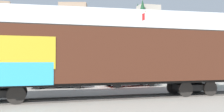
# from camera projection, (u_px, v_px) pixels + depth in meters

# --- Properties ---
(ground_plane) EXTENTS (260.00, 260.00, 0.00)m
(ground_plane) POSITION_uv_depth(u_px,v_px,m) (104.00, 99.00, 14.50)
(ground_plane) COLOR gray
(track) EXTENTS (59.96, 5.82, 0.08)m
(track) POSITION_uv_depth(u_px,v_px,m) (101.00, 98.00, 14.45)
(track) COLOR #4C4742
(track) RESTS_ON ground_plane
(freight_car) EXTENTS (18.03, 4.20, 4.14)m
(freight_car) POSITION_uv_depth(u_px,v_px,m) (105.00, 57.00, 14.56)
(freight_car) COLOR #472316
(freight_car) RESTS_ON ground_plane
(flagpole) EXTENTS (0.34, 1.51, 8.05)m
(flagpole) POSITION_uv_depth(u_px,v_px,m) (144.00, 35.00, 30.08)
(flagpole) COLOR silver
(flagpole) RESTS_ON ground_plane
(hillside) EXTENTS (110.02, 42.50, 18.73)m
(hillside) POSITION_uv_depth(u_px,v_px,m) (67.00, 44.00, 75.12)
(hillside) COLOR silver
(hillside) RESTS_ON ground_plane
(parked_car_black) EXTENTS (4.52, 1.93, 1.70)m
(parked_car_black) POSITION_uv_depth(u_px,v_px,m) (57.00, 77.00, 20.31)
(parked_car_black) COLOR black
(parked_car_black) RESTS_ON ground_plane
(parked_car_red) EXTENTS (4.85, 2.69, 1.75)m
(parked_car_red) POSITION_uv_depth(u_px,v_px,m) (130.00, 76.00, 21.59)
(parked_car_red) COLOR #B21E1E
(parked_car_red) RESTS_ON ground_plane
(parked_car_green) EXTENTS (4.53, 2.59, 1.57)m
(parked_car_green) POSITION_uv_depth(u_px,v_px,m) (191.00, 76.00, 22.62)
(parked_car_green) COLOR #1E5933
(parked_car_green) RESTS_ON ground_plane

